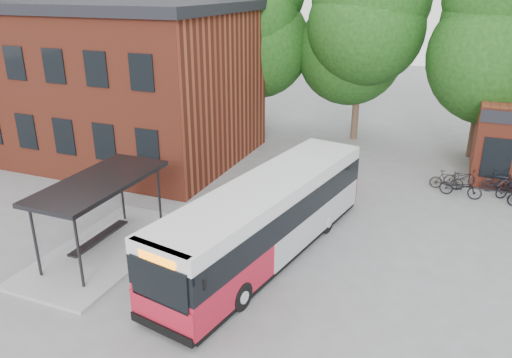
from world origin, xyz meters
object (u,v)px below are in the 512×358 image
at_px(city_bus, 267,219).
at_px(bicycle_1, 447,180).
at_px(bicycle_2, 461,187).
at_px(bicycle_0, 462,177).
at_px(bus_shelter, 103,216).
at_px(bicycle_3, 500,183).

relative_size(city_bus, bicycle_1, 7.22).
bearing_deg(bicycle_2, city_bus, 151.42).
distance_m(bicycle_0, bicycle_1, 0.97).
distance_m(city_bus, bicycle_2, 10.66).
relative_size(bus_shelter, bicycle_0, 3.88).
distance_m(city_bus, bicycle_1, 10.90).
relative_size(bicycle_0, bicycle_1, 1.15).
height_order(city_bus, bicycle_2, city_bus).
height_order(city_bus, bicycle_0, city_bus).
relative_size(bus_shelter, city_bus, 0.62).
bearing_deg(bus_shelter, bicycle_3, 40.30).
bearing_deg(bus_shelter, bicycle_0, 44.42).
relative_size(bicycle_1, bicycle_2, 0.83).
xyz_separation_m(city_bus, bicycle_1, (5.80, 9.18, -0.97)).
bearing_deg(bicycle_0, city_bus, 127.90).
height_order(bicycle_1, bicycle_3, bicycle_3).
xyz_separation_m(bus_shelter, bicycle_0, (12.14, 11.90, -0.98)).
bearing_deg(bicycle_3, city_bus, 132.63).
bearing_deg(city_bus, bus_shelter, -149.63).
xyz_separation_m(bus_shelter, bicycle_1, (11.45, 11.21, -0.98)).
bearing_deg(bicycle_0, bicycle_3, -114.51).
relative_size(bicycle_0, bicycle_3, 1.10).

